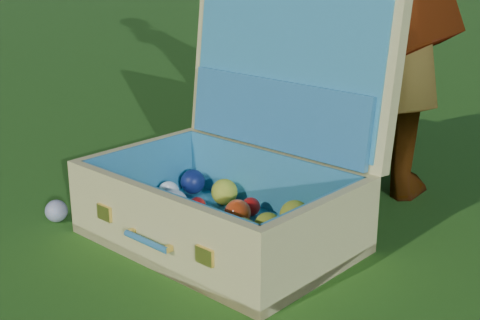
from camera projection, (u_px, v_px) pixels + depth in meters
name	position (u px, v px, depth m)	size (l,w,h in m)	color
ground	(162.00, 254.00, 1.68)	(60.00, 60.00, 0.00)	#215114
stray_ball	(56.00, 211.00, 1.87)	(0.06, 0.06, 0.06)	#4472B0
suitcase	(244.00, 169.00, 1.75)	(0.72, 0.60, 0.65)	#DAC975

